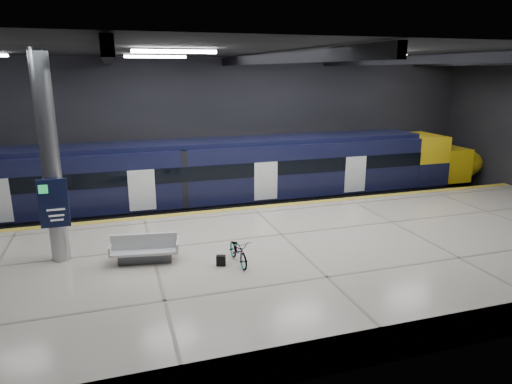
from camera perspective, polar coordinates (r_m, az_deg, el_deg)
name	(u,v)px	position (r m, az deg, el deg)	size (l,w,h in m)	color
ground	(273,251)	(19.25, 2.11, -7.39)	(30.00, 30.00, 0.00)	black
room_shell	(274,113)	(17.87, 2.28, 9.83)	(30.10, 16.10, 8.05)	black
platform	(296,262)	(16.89, 5.01, -8.72)	(30.00, 11.00, 1.10)	beige
safety_strip	(253,208)	(21.33, -0.34, -1.95)	(30.00, 0.40, 0.01)	gold
rails	(238,212)	(24.16, -2.27, -2.46)	(30.00, 1.52, 0.16)	gray
train	(235,175)	(23.60, -2.64, 2.09)	(29.40, 2.84, 3.79)	black
bench	(145,252)	(15.83, -13.70, -7.27)	(2.35, 1.26, 0.98)	#595B60
bicycle	(238,251)	(15.22, -2.21, -7.36)	(0.58, 1.67, 0.88)	#99999E
pannier_bag	(221,260)	(15.19, -4.40, -8.53)	(0.30, 0.18, 0.35)	black
info_column	(50,162)	(16.09, -24.31, 3.40)	(0.90, 0.78, 6.90)	#9EA0A5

